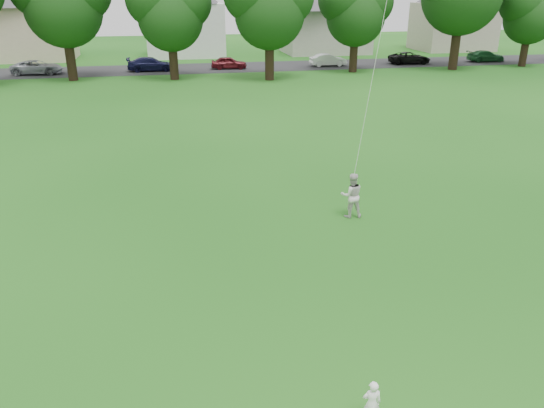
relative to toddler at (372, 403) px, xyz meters
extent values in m
plane|color=#144E11|center=(-0.54, 2.89, -0.47)|extent=(160.00, 160.00, 0.00)
cube|color=#2D2D30|center=(-0.54, 44.89, -0.46)|extent=(90.00, 7.00, 0.01)
imported|color=white|center=(0.00, 0.00, 0.00)|extent=(0.36, 0.26, 0.93)
imported|color=silver|center=(2.68, 8.78, 0.30)|extent=(0.80, 0.65, 1.53)
cylinder|color=white|center=(3.11, 8.82, 3.92)|extent=(0.01, 0.01, 6.64)
cylinder|color=black|center=(-10.49, 39.94, 1.41)|extent=(0.76, 0.76, 3.75)
cylinder|color=black|center=(-2.28, 38.76, 1.16)|extent=(0.72, 0.72, 3.25)
cylinder|color=black|center=(5.42, 37.00, 1.28)|extent=(0.74, 0.74, 3.49)
cylinder|color=black|center=(13.65, 39.83, 1.14)|extent=(0.72, 0.72, 3.21)
cylinder|color=black|center=(23.27, 39.46, 1.73)|extent=(0.82, 0.82, 4.40)
cylinder|color=black|center=(30.99, 40.17, 1.03)|extent=(0.70, 0.70, 2.99)
imported|color=#9598A2|center=(-14.00, 43.89, 0.14)|extent=(4.40, 2.16, 1.20)
imported|color=#111236|center=(-4.24, 43.89, 0.16)|extent=(4.24, 1.73, 1.23)
imported|color=#591118|center=(2.90, 43.89, 0.11)|extent=(3.43, 1.62, 1.13)
imported|color=white|center=(12.54, 43.89, 0.12)|extent=(3.54, 1.28, 1.16)
imported|color=black|center=(21.01, 43.89, 0.12)|extent=(4.21, 2.11, 1.15)
imported|color=#1D572B|center=(29.39, 43.89, 0.10)|extent=(3.87, 1.70, 1.11)
cube|color=beige|center=(-16.54, 54.89, 2.16)|extent=(8.55, 6.84, 5.26)
cube|color=white|center=(-0.54, 54.89, 2.28)|extent=(8.23, 6.50, 5.50)
cube|color=#B3AEA1|center=(15.46, 54.89, 1.91)|extent=(9.31, 6.94, 4.75)
cube|color=#BFB09E|center=(31.46, 54.89, 2.21)|extent=(8.49, 6.78, 5.36)
camera|label=1|loc=(-3.10, -6.70, 6.69)|focal=35.00mm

